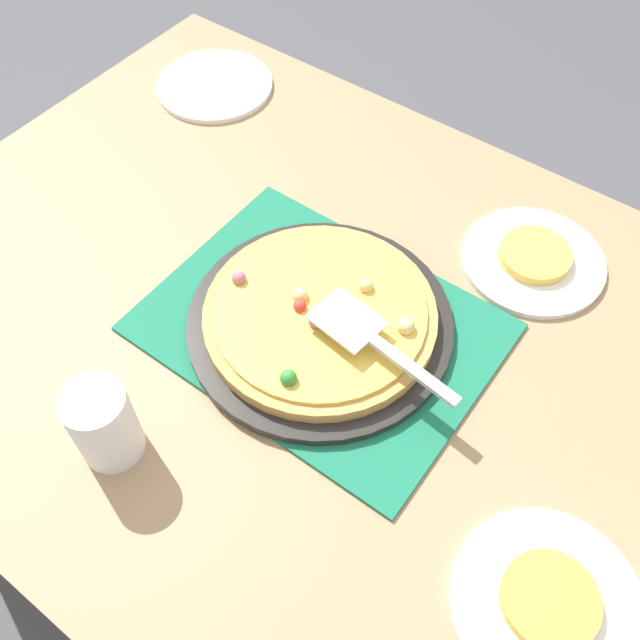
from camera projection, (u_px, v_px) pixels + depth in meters
ground_plane at (320, 517)px, 1.64m from camera, size 8.00×8.00×0.00m
dining_table at (320, 368)px, 1.12m from camera, size 1.40×1.00×0.75m
placemat at (320, 327)px, 1.03m from camera, size 0.48×0.36×0.01m
pizza_pan at (320, 323)px, 1.02m from camera, size 0.38×0.38×0.01m
pizza at (320, 315)px, 1.00m from camera, size 0.33×0.33×0.05m
plate_near_left at (547, 603)px, 0.80m from camera, size 0.22×0.22×0.01m
plate_far_right at (533, 261)px, 1.10m from camera, size 0.22×0.22×0.01m
plate_side at (215, 85)px, 1.36m from camera, size 0.22×0.22×0.01m
served_slice_left at (550, 600)px, 0.79m from camera, size 0.11×0.11×0.02m
served_slice_right at (535, 255)px, 1.09m from camera, size 0.11×0.11×0.02m
cup_corner at (104, 424)px, 0.87m from camera, size 0.08×0.08×0.12m
pizza_server at (374, 340)px, 0.93m from camera, size 0.23×0.08×0.01m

